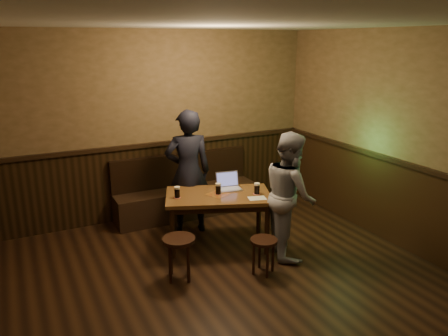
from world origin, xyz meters
name	(u,v)px	position (x,y,z in m)	size (l,w,h in m)	color
room	(248,194)	(0.00, 0.22, 1.20)	(5.04, 6.04, 2.84)	black
bench	(185,196)	(0.32, 2.75, 0.31)	(2.20, 0.50, 0.95)	black
pub_table	(218,201)	(0.32, 1.55, 0.62)	(1.53, 1.20, 0.72)	#4F2F16
stool_left	(179,246)	(-0.45, 0.98, 0.40)	(0.49, 0.49, 0.50)	black
stool_right	(264,246)	(0.48, 0.65, 0.34)	(0.36, 0.36, 0.43)	black
pint_left	(177,192)	(-0.20, 1.66, 0.79)	(0.09, 0.09, 0.15)	maroon
pint_mid	(218,189)	(0.33, 1.55, 0.79)	(0.10, 0.10, 0.15)	maroon
pint_right	(257,188)	(0.78, 1.33, 0.79)	(0.10, 0.10, 0.15)	maroon
laptop	(228,185)	(0.54, 1.69, 0.78)	(0.35, 0.30, 0.22)	silver
menu	(257,198)	(0.70, 1.19, 0.72)	(0.22, 0.15, 0.00)	silver
person_suit	(188,172)	(0.15, 2.16, 0.88)	(0.64, 0.42, 1.76)	black
person_grey	(290,195)	(1.03, 0.95, 0.79)	(0.77, 0.60, 1.59)	#98989D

